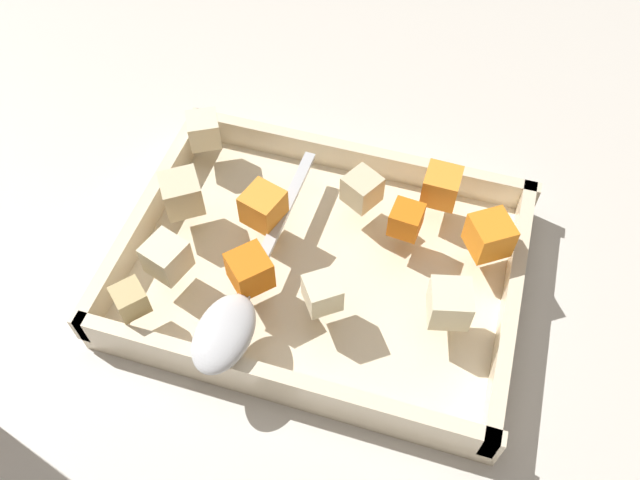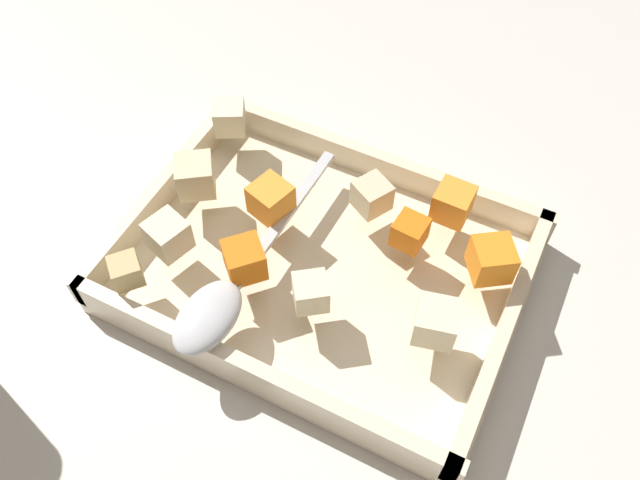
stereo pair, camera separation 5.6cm
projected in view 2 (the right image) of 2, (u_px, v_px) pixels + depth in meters
ground_plane at (328, 269)px, 0.61m from camera, size 4.00×4.00×0.00m
baking_dish at (320, 267)px, 0.59m from camera, size 0.35×0.26×0.04m
carrot_chunk_heap_top at (244, 260)px, 0.54m from camera, size 0.04×0.04×0.03m
carrot_chunk_mid_left at (410, 232)px, 0.56m from camera, size 0.03×0.03×0.03m
carrot_chunk_heap_side at (271, 200)px, 0.58m from camera, size 0.04×0.04×0.03m
carrot_chunk_far_right at (492, 260)px, 0.54m from camera, size 0.05×0.05×0.03m
carrot_chunk_mid_right at (453, 203)px, 0.57m from camera, size 0.03×0.03×0.03m
potato_chunk_center at (126, 271)px, 0.54m from camera, size 0.03×0.03×0.02m
potato_chunk_far_left at (436, 322)px, 0.51m from camera, size 0.04×0.04×0.03m
potato_chunk_near_left at (168, 235)px, 0.55m from camera, size 0.04×0.04×0.03m
potato_chunk_back_center at (311, 292)px, 0.52m from camera, size 0.04×0.04×0.03m
potato_chunk_near_spoon at (230, 117)px, 0.64m from camera, size 0.04×0.04×0.03m
potato_chunk_front_center at (372, 195)px, 0.58m from camera, size 0.04×0.04×0.03m
potato_chunk_corner_nw at (193, 178)px, 0.59m from camera, size 0.05×0.05×0.03m
serving_spoon at (218, 304)px, 0.52m from camera, size 0.05×0.24×0.02m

